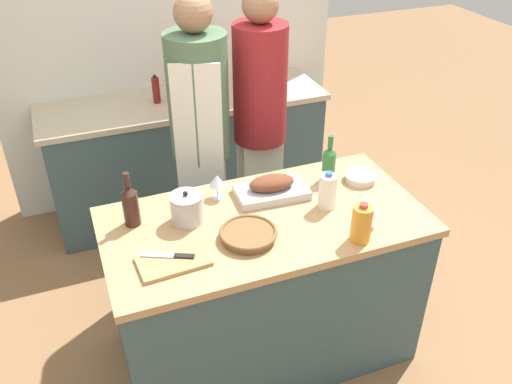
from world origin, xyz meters
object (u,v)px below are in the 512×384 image
at_px(mixing_bowl, 360,177).
at_px(wine_glass_right, 217,181).
at_px(knife_chef, 170,255).
at_px(person_cook_aproned, 200,133).
at_px(wicker_basket, 248,234).
at_px(wine_glass_left, 371,208).
at_px(roasting_pan, 272,188).
at_px(milk_jug, 328,191).
at_px(person_cook_guest, 260,118).
at_px(wine_bottle_green, 130,204).
at_px(condiment_bottle_short, 156,90).
at_px(stand_mixer, 196,84).
at_px(condiment_bottle_tall, 264,81).
at_px(wine_bottle_dark, 329,163).
at_px(juice_jug, 362,223).
at_px(cutting_board, 173,261).
at_px(stock_pot, 187,208).

relative_size(mixing_bowl, wine_glass_right, 1.34).
distance_m(knife_chef, person_cook_aproned, 1.03).
relative_size(wicker_basket, wine_glass_left, 2.12).
bearing_deg(roasting_pan, wine_glass_right, 162.40).
xyz_separation_m(milk_jug, person_cook_guest, (-0.01, 0.88, 0.01)).
relative_size(milk_jug, person_cook_guest, 0.11).
relative_size(wicker_basket, wine_bottle_green, 0.96).
height_order(milk_jug, condiment_bottle_short, condiment_bottle_short).
relative_size(stand_mixer, person_cook_aproned, 0.19).
xyz_separation_m(wine_glass_right, person_cook_guest, (0.47, 0.60, 0.00)).
xyz_separation_m(wine_glass_right, person_cook_aproned, (0.07, 0.54, 0.00)).
bearing_deg(wine_glass_left, condiment_bottle_short, 109.52).
xyz_separation_m(stand_mixer, condiment_bottle_tall, (0.53, 0.07, -0.08)).
bearing_deg(wine_bottle_dark, wicker_basket, -150.34).
height_order(juice_jug, wine_bottle_green, wine_bottle_green).
distance_m(wine_bottle_dark, wine_glass_right, 0.61).
xyz_separation_m(mixing_bowl, stand_mixer, (-0.53, 1.30, 0.12)).
xyz_separation_m(wine_bottle_green, person_cook_aproned, (0.52, 0.62, -0.01)).
distance_m(cutting_board, wine_glass_left, 0.94).
bearing_deg(milk_jug, stock_pot, 169.29).
xyz_separation_m(knife_chef, condiment_bottle_tall, (1.09, 1.64, 0.04)).
height_order(condiment_bottle_tall, person_cook_guest, person_cook_guest).
bearing_deg(person_cook_guest, wine_glass_right, -124.42).
xyz_separation_m(roasting_pan, wine_bottle_green, (-0.71, 0.01, 0.07)).
height_order(condiment_bottle_short, person_cook_guest, person_cook_guest).
height_order(knife_chef, person_cook_aproned, person_cook_aproned).
xyz_separation_m(juice_jug, milk_jug, (-0.02, 0.30, -0.00)).
relative_size(juice_jug, person_cook_guest, 0.11).
bearing_deg(condiment_bottle_tall, condiment_bottle_short, 176.45).
xyz_separation_m(juice_jug, knife_chef, (-0.84, 0.18, -0.07)).
distance_m(roasting_pan, wine_glass_left, 0.53).
xyz_separation_m(wine_glass_right, condiment_bottle_tall, (0.75, 1.25, -0.03)).
distance_m(roasting_pan, juice_jug, 0.54).
relative_size(cutting_board, stock_pot, 1.86).
xyz_separation_m(stock_pot, wine_bottle_green, (-0.25, 0.07, 0.04)).
distance_m(wicker_basket, juice_jug, 0.51).
bearing_deg(stand_mixer, wine_bottle_green, -118.28).
bearing_deg(roasting_pan, juice_jug, -64.11).
distance_m(wicker_basket, condiment_bottle_short, 1.68).
distance_m(stand_mixer, person_cook_aproned, 0.65).
height_order(wicker_basket, person_cook_guest, person_cook_guest).
bearing_deg(mixing_bowl, wicker_basket, -160.71).
distance_m(stand_mixer, condiment_bottle_short, 0.29).
height_order(person_cook_aproned, person_cook_guest, person_cook_aproned).
bearing_deg(condiment_bottle_short, wine_glass_right, -88.71).
distance_m(wine_glass_right, condiment_bottle_short, 1.30).
height_order(stock_pot, stand_mixer, stand_mixer).
xyz_separation_m(mixing_bowl, knife_chef, (-1.10, -0.27, -0.00)).
bearing_deg(person_cook_guest, knife_chef, -125.80).
bearing_deg(mixing_bowl, wine_glass_left, -113.81).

